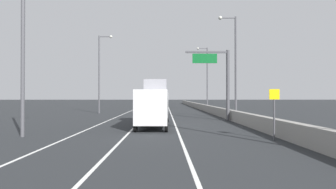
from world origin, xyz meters
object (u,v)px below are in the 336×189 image
object	(u,v)px
car_black_0	(160,103)
speed_advisory_sign	(274,110)
lamp_post_left_near	(26,31)
box_truck	(154,104)
overhead_sign_gantry	(221,76)
lamp_post_left_mid	(101,69)
car_gray_2	(145,104)
lamp_post_right_third	(206,75)
car_blue_1	(150,102)
car_silver_4	(154,110)
lamp_post_right_second	(234,61)
car_yellow_3	(148,103)

from	to	relation	value
car_black_0	speed_advisory_sign	bearing A→B (deg)	-81.49
lamp_post_left_near	box_truck	distance (m)	11.33
overhead_sign_gantry	lamp_post_left_mid	size ratio (longest dim) A/B	0.63
lamp_post_left_mid	car_gray_2	size ratio (longest dim) A/B	2.89
lamp_post_right_third	car_gray_2	bearing A→B (deg)	156.44
car_blue_1	car_gray_2	distance (m)	22.79
car_gray_2	lamp_post_left_near	bearing A→B (deg)	-96.97
speed_advisory_sign	car_silver_4	size ratio (longest dim) A/B	0.68
car_silver_4	car_gray_2	bearing A→B (deg)	96.96
speed_advisory_sign	lamp_post_right_third	distance (m)	35.52
lamp_post_right_third	car_black_0	size ratio (longest dim) A/B	2.66
lamp_post_right_second	lamp_post_left_near	bearing A→B (deg)	-140.83
car_silver_4	box_truck	bearing A→B (deg)	-87.51
lamp_post_left_mid	car_black_0	world-z (taller)	lamp_post_left_mid
speed_advisory_sign	lamp_post_right_third	world-z (taller)	lamp_post_right_third
lamp_post_right_second	car_silver_4	size ratio (longest dim) A/B	2.73
lamp_post_left_near	car_yellow_3	world-z (taller)	lamp_post_left_near
lamp_post_left_mid	car_blue_1	distance (m)	38.72
lamp_post_right_second	car_gray_2	xyz separation A→B (m)	(-12.17, 25.04, -5.70)
lamp_post_right_second	car_blue_1	world-z (taller)	lamp_post_right_second
lamp_post_right_second	lamp_post_left_near	distance (m)	21.82
lamp_post_right_second	car_gray_2	distance (m)	28.42
car_gray_2	box_truck	world-z (taller)	box_truck
speed_advisory_sign	lamp_post_left_near	size ratio (longest dim) A/B	0.25
lamp_post_left_mid	car_silver_4	distance (m)	12.80
car_silver_4	box_truck	world-z (taller)	box_truck
car_gray_2	lamp_post_right_second	bearing A→B (deg)	-64.08
lamp_post_left_near	car_silver_4	world-z (taller)	lamp_post_left_near
car_silver_4	lamp_post_right_second	bearing A→B (deg)	-13.95
lamp_post_left_mid	box_truck	bearing A→B (deg)	-62.80
lamp_post_left_near	car_silver_4	bearing A→B (deg)	64.99
speed_advisory_sign	car_silver_4	distance (m)	19.32
lamp_post_left_mid	lamp_post_right_second	bearing A→B (deg)	-29.13
lamp_post_left_mid	car_silver_4	bearing A→B (deg)	-42.00
lamp_post_left_mid	car_blue_1	xyz separation A→B (m)	(5.67, 37.87, -5.70)
car_black_0	box_truck	world-z (taller)	box_truck
overhead_sign_gantry	car_silver_4	bearing A→B (deg)	145.06
box_truck	overhead_sign_gantry	bearing A→B (deg)	33.60
overhead_sign_gantry	box_truck	xyz separation A→B (m)	(-6.88, -4.57, -2.82)
overhead_sign_gantry	lamp_post_right_third	xyz separation A→B (m)	(1.99, 22.55, 2.04)
lamp_post_right_third	box_truck	world-z (taller)	lamp_post_right_third
lamp_post_left_near	car_silver_4	distance (m)	18.72
car_black_0	car_yellow_3	world-z (taller)	car_black_0
lamp_post_right_third	car_gray_2	xyz separation A→B (m)	(-12.06, 5.26, -5.70)
overhead_sign_gantry	lamp_post_left_mid	world-z (taller)	lamp_post_left_mid
car_blue_1	car_yellow_3	distance (m)	14.21
lamp_post_left_mid	car_black_0	xyz separation A→B (m)	(8.64, 25.25, -5.71)
car_blue_1	car_silver_4	distance (m)	45.58
lamp_post_left_near	car_black_0	distance (m)	49.92
overhead_sign_gantry	lamp_post_right_second	bearing A→B (deg)	52.71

